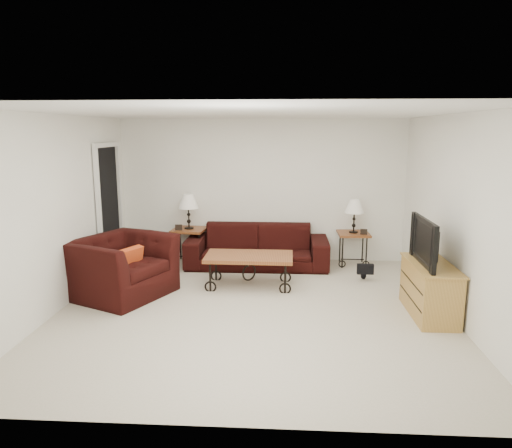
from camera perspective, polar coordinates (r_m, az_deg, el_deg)
The scene contains 20 objects.
ground at distance 6.26m, azimuth -0.39°, elevation -10.27°, with size 5.00×5.00×0.00m, color beige.
wall_back at distance 8.39m, azimuth 0.75°, elevation 4.06°, with size 5.00×0.02×2.50m, color white.
wall_front at distance 3.50m, azimuth -3.20°, elevation -6.15°, with size 5.00×0.02×2.50m, color white.
wall_left at distance 6.58m, azimuth -22.70°, elevation 1.21°, with size 0.02×5.00×2.50m, color white.
wall_right at distance 6.27m, azimuth 23.03°, elevation 0.73°, with size 0.02×5.00×2.50m, color white.
ceiling at distance 5.83m, azimuth -0.43°, elevation 13.24°, with size 5.00×5.00×0.00m, color white.
doorway at distance 8.10m, azimuth -17.31°, elevation 1.65°, with size 0.08×0.94×2.04m, color black.
sofa at distance 8.08m, azimuth 0.14°, elevation -2.70°, with size 2.40×0.94×0.70m, color black.
side_table_left at distance 8.42m, azimuth -8.02°, elevation -2.57°, with size 0.56×0.56×0.61m, color brown.
side_table_right at distance 8.35m, azimuth 11.60°, elevation -2.94°, with size 0.53×0.53×0.57m, color brown.
lamp_left at distance 8.30m, azimuth -8.13°, elevation 1.49°, with size 0.34×0.34×0.61m, color black, non-canonical shape.
lamp_right at distance 8.23m, azimuth 11.75°, elevation 0.93°, with size 0.32×0.32×0.57m, color black, non-canonical shape.
photo_frame_left at distance 8.23m, azimuth -9.31°, elevation -0.41°, with size 0.12×0.02×0.10m, color black.
photo_frame_right at distance 8.15m, azimuth 12.88°, elevation -0.92°, with size 0.11×0.02×0.10m, color black.
coffee_table at distance 7.08m, azimuth -0.84°, elevation -5.65°, with size 1.29×0.70×0.48m, color brown.
armchair at distance 6.92m, azimuth -15.89°, elevation -4.99°, with size 1.28×1.12×0.83m, color black.
throw_pillow at distance 6.80m, azimuth -14.88°, elevation -4.30°, with size 0.38×0.10×0.38m, color red.
tv_stand at distance 6.37m, azimuth 20.21°, elevation -7.43°, with size 0.46×1.11×0.67m, color tan.
television at distance 6.20m, azimuth 20.41°, elevation -1.99°, with size 1.00×0.13×0.57m, color black.
backpack at distance 7.59m, azimuth 12.89°, elevation -4.70°, with size 0.39×0.30×0.50m, color black.
Camera 1 is at (0.40, -5.81, 2.29)m, focal length 33.16 mm.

